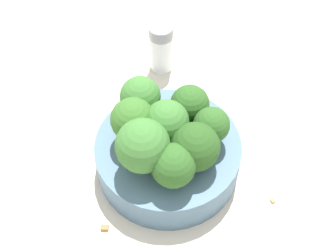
{
  "coord_description": "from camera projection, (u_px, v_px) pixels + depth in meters",
  "views": [
    {
      "loc": [
        0.28,
        -0.07,
        0.46
      ],
      "look_at": [
        0.0,
        0.0,
        0.08
      ],
      "focal_mm": 50.0,
      "sensor_mm": 36.0,
      "label": 1
    }
  ],
  "objects": [
    {
      "name": "broccoli_floret_3",
      "position": [
        173.0,
        166.0,
        0.46
      ],
      "size": [
        0.05,
        0.05,
        0.05
      ],
      "color": "#7A9E5B",
      "rests_on": "bowl"
    },
    {
      "name": "broccoli_floret_2",
      "position": [
        195.0,
        147.0,
        0.47
      ],
      "size": [
        0.05,
        0.05,
        0.06
      ],
      "color": "#7A9E5B",
      "rests_on": "bowl"
    },
    {
      "name": "broccoli_floret_4",
      "position": [
        211.0,
        126.0,
        0.49
      ],
      "size": [
        0.04,
        0.04,
        0.05
      ],
      "color": "#8EB770",
      "rests_on": "bowl"
    },
    {
      "name": "broccoli_floret_0",
      "position": [
        166.0,
        123.0,
        0.49
      ],
      "size": [
        0.05,
        0.05,
        0.06
      ],
      "color": "#8EB770",
      "rests_on": "bowl"
    },
    {
      "name": "broccoli_floret_5",
      "position": [
        143.0,
        146.0,
        0.46
      ],
      "size": [
        0.06,
        0.06,
        0.07
      ],
      "color": "#7A9E5B",
      "rests_on": "bowl"
    },
    {
      "name": "broccoli_floret_6",
      "position": [
        140.0,
        97.0,
        0.51
      ],
      "size": [
        0.04,
        0.04,
        0.06
      ],
      "color": "#8EB770",
      "rests_on": "bowl"
    },
    {
      "name": "bowl",
      "position": [
        168.0,
        156.0,
        0.53
      ],
      "size": [
        0.16,
        0.16,
        0.04
      ],
      "primitive_type": "cylinder",
      "color": "slate",
      "rests_on": "ground_plane"
    },
    {
      "name": "broccoli_floret_7",
      "position": [
        133.0,
        120.0,
        0.49
      ],
      "size": [
        0.05,
        0.05,
        0.06
      ],
      "color": "#8EB770",
      "rests_on": "bowl"
    },
    {
      "name": "ground_plane",
      "position": [
        168.0,
        166.0,
        0.55
      ],
      "size": [
        3.0,
        3.0,
        0.0
      ],
      "primitive_type": "plane",
      "color": "beige"
    },
    {
      "name": "almond_crumb_3",
      "position": [
        128.0,
        100.0,
        0.6
      ],
      "size": [
        0.01,
        0.01,
        0.01
      ],
      "primitive_type": "cube",
      "rotation": [
        0.0,
        0.0,
        3.52
      ],
      "color": "olive",
      "rests_on": "ground_plane"
    },
    {
      "name": "pepper_shaker",
      "position": [
        161.0,
        47.0,
        0.62
      ],
      "size": [
        0.03,
        0.03,
        0.07
      ],
      "color": "silver",
      "rests_on": "ground_plane"
    },
    {
      "name": "almond_crumb_1",
      "position": [
        273.0,
        200.0,
        0.52
      ],
      "size": [
        0.01,
        0.0,
        0.01
      ],
      "primitive_type": "cube",
      "rotation": [
        0.0,
        0.0,
        0.23
      ],
      "color": "#AD7F4C",
      "rests_on": "ground_plane"
    },
    {
      "name": "almond_crumb_2",
      "position": [
        104.0,
        227.0,
        0.5
      ],
      "size": [
        0.01,
        0.01,
        0.01
      ],
      "primitive_type": "cube",
      "rotation": [
        0.0,
        0.0,
        4.41
      ],
      "color": "olive",
      "rests_on": "ground_plane"
    },
    {
      "name": "almond_crumb_0",
      "position": [
        103.0,
        124.0,
        0.58
      ],
      "size": [
        0.01,
        0.01,
        0.01
      ],
      "primitive_type": "cube",
      "rotation": [
        0.0,
        0.0,
        4.2
      ],
      "color": "tan",
      "rests_on": "ground_plane"
    },
    {
      "name": "broccoli_floret_1",
      "position": [
        190.0,
        105.0,
        0.51
      ],
      "size": [
        0.04,
        0.04,
        0.05
      ],
      "color": "#7A9E5B",
      "rests_on": "bowl"
    }
  ]
}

